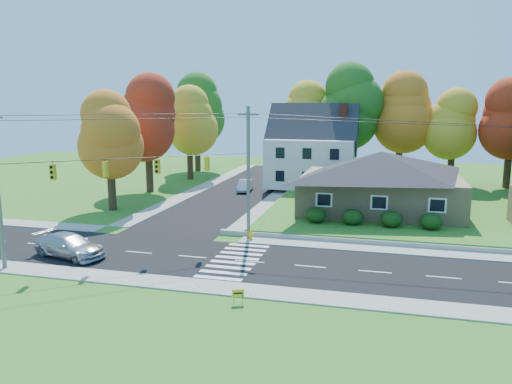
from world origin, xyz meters
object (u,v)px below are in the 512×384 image
white_car (245,186)px  silver_sedan (70,246)px  ranch_house (380,180)px  fire_hydrant (251,235)px

white_car → silver_sedan: bearing=-106.2°
ranch_house → white_car: 17.84m
fire_hydrant → white_car: bearing=107.0°
ranch_house → silver_sedan: (-19.99, -18.06, -2.47)m
white_car → fire_hydrant: 20.59m
white_car → fire_hydrant: white_car is taller
fire_hydrant → ranch_house: bearing=49.5°
fire_hydrant → silver_sedan: bearing=-146.2°
ranch_house → white_car: ranch_house is taller
silver_sedan → fire_hydrant: bearing=-41.5°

